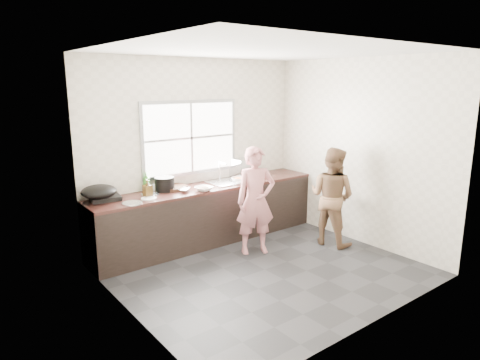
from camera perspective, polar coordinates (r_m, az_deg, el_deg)
floor at (r=5.62m, az=3.32°, el=-11.88°), size 3.60×3.20×0.01m
ceiling at (r=5.12m, az=3.73°, el=16.88°), size 3.60×3.20×0.01m
wall_back at (r=6.48m, az=-5.89°, el=3.96°), size 3.60×0.01×2.70m
wall_left at (r=4.26m, az=-15.11°, el=-1.08°), size 0.01×3.20×2.70m
wall_right at (r=6.52m, az=15.58°, el=3.61°), size 0.01×3.20×2.70m
wall_front at (r=4.16m, az=18.21°, el=-1.62°), size 3.60×0.01×2.70m
cabinet at (r=6.43m, az=-4.21°, el=-4.68°), size 3.60×0.62×0.82m
countertop at (r=6.32m, az=-4.27°, el=-0.96°), size 3.60×0.64×0.04m
sink at (r=6.50m, az=-1.70°, el=-0.30°), size 0.55×0.45×0.02m
faucet at (r=6.63m, az=-2.73°, el=1.23°), size 0.02×0.02×0.30m
window_frame at (r=6.38m, az=-6.62°, el=5.62°), size 1.60×0.05×1.10m
window_glazing at (r=6.36m, az=-6.51°, el=5.60°), size 1.50×0.01×1.00m
woman at (r=5.93m, az=2.09°, el=-3.23°), size 0.60×0.51×1.40m
person_side at (r=6.39m, az=12.13°, el=-2.14°), size 0.68×0.80×1.44m
cutting_board at (r=6.18m, az=-8.96°, el=-1.00°), size 0.51×0.51×0.04m
cleaver at (r=5.99m, az=-7.35°, el=-1.17°), size 0.21×0.21×0.01m
bowl_mince at (r=6.02m, az=-4.84°, el=-1.16°), size 0.30×0.30×0.06m
bowl_crabs at (r=6.56m, az=-0.23°, el=0.02°), size 0.20×0.20×0.05m
bowl_held at (r=6.39m, az=0.04°, el=-0.33°), size 0.19×0.19×0.06m
black_pot at (r=6.08m, az=-10.02°, el=-0.53°), size 0.34×0.34×0.20m
plate_food at (r=5.71m, az=-12.05°, el=-2.42°), size 0.26×0.26×0.02m
bottle_green at (r=6.06m, az=-12.36°, el=-0.28°), size 0.14×0.14×0.27m
bottle_brown_tall at (r=5.80m, az=-12.22°, el=-1.17°), size 0.10×0.10×0.21m
bottle_brown_short at (r=6.15m, az=-10.79°, el=-0.53°), size 0.14×0.14×0.17m
glass_jar at (r=6.14m, az=-11.27°, el=-0.94°), size 0.07×0.07×0.10m
burner at (r=5.83m, az=-17.58°, el=-2.23°), size 0.42×0.42×0.06m
wok at (r=5.68m, az=-18.30°, el=-1.47°), size 0.52×0.52×0.17m
dish_rack at (r=6.93m, az=0.35°, el=1.73°), size 0.44×0.34×0.29m
pot_lid_left at (r=5.54m, az=-14.17°, el=-3.01°), size 0.33×0.33×0.01m
pot_lid_right at (r=5.92m, az=-11.86°, el=-1.89°), size 0.28×0.28×0.01m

